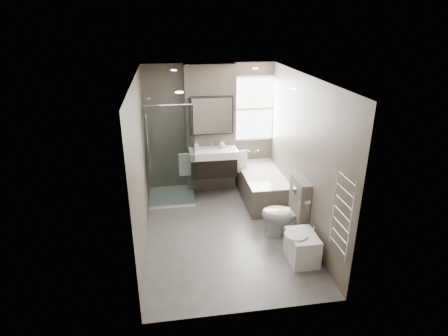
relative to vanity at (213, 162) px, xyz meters
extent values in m
cube|color=#595552|center=(0.00, -1.43, -0.77)|extent=(2.65, 3.85, 0.05)
cube|color=silver|center=(0.00, -1.43, 1.88)|extent=(2.65, 3.85, 0.05)
cube|color=#5D5448|center=(0.00, 0.50, 0.56)|extent=(2.65, 0.05, 2.60)
cube|color=#5D5448|center=(0.00, -3.35, 0.56)|extent=(2.65, 0.05, 2.60)
cube|color=#5D5448|center=(-1.32, -1.43, 0.56)|extent=(0.05, 3.85, 2.60)
cube|color=#5D5448|center=(1.32, -1.43, 0.56)|extent=(0.05, 3.85, 2.60)
cube|color=#585045|center=(0.00, 0.35, 0.56)|extent=(1.00, 0.25, 2.60)
cube|color=black|center=(0.00, 0.00, -0.08)|extent=(0.90, 0.45, 0.38)
cube|color=white|center=(0.00, 0.00, 0.18)|extent=(0.95, 0.47, 0.15)
cylinder|color=silver|center=(0.00, 0.17, 0.32)|extent=(0.03, 0.03, 0.12)
cylinder|color=silver|center=(0.00, 0.11, 0.37)|extent=(0.02, 0.12, 0.02)
cube|color=black|center=(0.00, 0.19, 0.89)|extent=(0.86, 0.06, 0.76)
cube|color=white|center=(0.00, 0.15, 0.89)|extent=(0.80, 0.02, 0.70)
cube|color=silver|center=(-0.56, -0.02, -0.02)|extent=(0.24, 0.06, 0.44)
cube|color=silver|center=(0.56, -0.02, -0.02)|extent=(0.24, 0.06, 0.44)
cube|color=white|center=(-0.85, 0.02, -0.71)|extent=(0.90, 0.90, 0.06)
cube|color=white|center=(-0.85, -0.42, 0.29)|extent=(0.88, 0.01, 1.94)
cube|color=white|center=(-0.41, 0.02, 0.29)|extent=(0.01, 0.88, 1.94)
cylinder|color=silver|center=(-1.25, 0.02, 0.51)|extent=(0.02, 0.02, 1.00)
cube|color=#585045|center=(0.93, -0.33, -0.47)|extent=(0.75, 1.60, 0.55)
cube|color=white|center=(0.93, -0.33, -0.19)|extent=(0.75, 1.60, 0.03)
cube|color=white|center=(0.93, -0.33, -0.25)|extent=(0.61, 1.42, 0.12)
cube|color=white|center=(0.90, 0.45, 0.93)|extent=(0.98, 0.04, 1.33)
cube|color=white|center=(0.90, 0.43, 0.93)|extent=(0.90, 0.01, 1.25)
cube|color=white|center=(0.90, 0.42, 0.93)|extent=(0.90, 0.01, 0.05)
imported|color=white|center=(0.97, -1.67, -0.36)|extent=(0.84, 0.62, 0.77)
cube|color=#585045|center=(1.21, -1.68, -0.24)|extent=(0.18, 0.55, 1.00)
cube|color=silver|center=(1.11, -1.68, 0.08)|extent=(0.01, 0.16, 0.11)
cube|color=white|center=(1.02, -2.40, -0.52)|extent=(0.40, 0.55, 0.44)
cylinder|color=white|center=(0.91, -2.40, -0.30)|extent=(0.33, 0.33, 0.06)
cylinder|color=silver|center=(1.18, -2.40, -0.22)|extent=(0.02, 0.02, 0.10)
cylinder|color=silver|center=(1.25, -3.26, 0.38)|extent=(0.03, 0.03, 1.10)
cylinder|color=silver|center=(1.25, -2.80, 0.38)|extent=(0.03, 0.03, 1.10)
cube|color=silver|center=(1.25, -3.03, 0.38)|extent=(0.02, 0.46, 1.00)
imported|color=white|center=(-0.32, 0.01, 0.34)|extent=(0.08, 0.08, 0.17)
imported|color=white|center=(0.19, 0.09, 0.34)|extent=(0.12, 0.12, 0.15)
camera|label=1|loc=(-0.87, -6.88, 2.68)|focal=30.00mm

